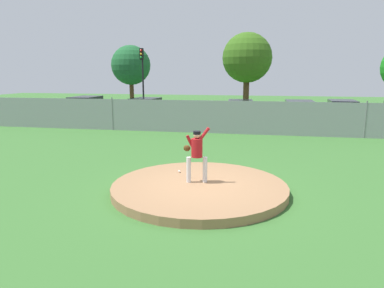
% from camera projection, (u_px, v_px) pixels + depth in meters
% --- Properties ---
extents(ground_plane, '(80.00, 80.00, 0.00)m').
position_uv_depth(ground_plane, '(222.00, 148.00, 15.72)').
color(ground_plane, '#386B2D').
extents(asphalt_strip, '(44.00, 7.00, 0.01)m').
position_uv_depth(asphalt_strip, '(236.00, 123.00, 23.90)').
color(asphalt_strip, '#2B2B2D').
rests_on(asphalt_strip, ground_plane).
extents(pitchers_mound, '(4.99, 4.99, 0.23)m').
position_uv_depth(pitchers_mound, '(199.00, 188.00, 9.93)').
color(pitchers_mound, '#99704C').
rests_on(pitchers_mound, ground_plane).
extents(pitcher_youth, '(0.78, 0.32, 1.62)m').
position_uv_depth(pitcher_youth, '(197.00, 151.00, 9.88)').
color(pitcher_youth, silver).
rests_on(pitcher_youth, pitchers_mound).
extents(baseball, '(0.07, 0.07, 0.07)m').
position_uv_depth(baseball, '(179.00, 171.00, 11.04)').
color(baseball, white).
rests_on(baseball, pitchers_mound).
extents(chainlink_fence, '(35.15, 0.07, 1.95)m').
position_uv_depth(chainlink_fence, '(230.00, 117.00, 19.39)').
color(chainlink_fence, gray).
rests_on(chainlink_fence, ground_plane).
extents(parked_car_silver, '(1.97, 4.73, 1.66)m').
position_uv_depth(parked_car_silver, '(86.00, 108.00, 26.08)').
color(parked_car_silver, '#B7BABF').
rests_on(parked_car_silver, ground_plane).
extents(parked_car_navy, '(1.97, 4.16, 1.63)m').
position_uv_depth(parked_car_navy, '(342.00, 113.00, 22.75)').
color(parked_car_navy, '#161E4C').
rests_on(parked_car_navy, ground_plane).
extents(parked_car_burgundy, '(2.05, 4.76, 1.54)m').
position_uv_depth(parked_car_burgundy, '(240.00, 112.00, 23.90)').
color(parked_car_burgundy, maroon).
rests_on(parked_car_burgundy, ground_plane).
extents(parked_car_champagne, '(1.93, 4.60, 1.61)m').
position_uv_depth(parked_car_champagne, '(299.00, 114.00, 22.58)').
color(parked_car_champagne, tan).
rests_on(parked_car_champagne, ground_plane).
extents(parked_car_teal, '(2.16, 4.19, 1.63)m').
position_uv_depth(parked_car_teal, '(146.00, 110.00, 24.84)').
color(parked_car_teal, '#146066').
rests_on(parked_car_teal, ground_plane).
extents(traffic_cone_orange, '(0.40, 0.40, 0.55)m').
position_uv_depth(traffic_cone_orange, '(119.00, 117.00, 24.97)').
color(traffic_cone_orange, orange).
rests_on(traffic_cone_orange, asphalt_strip).
extents(traffic_light_near, '(0.28, 0.46, 5.34)m').
position_uv_depth(traffic_light_near, '(142.00, 70.00, 28.42)').
color(traffic_light_near, black).
rests_on(traffic_light_near, ground_plane).
extents(tree_broad_right, '(3.62, 3.62, 5.92)m').
position_uv_depth(tree_broad_right, '(131.00, 65.00, 32.23)').
color(tree_broad_right, '#4C331E').
rests_on(tree_broad_right, ground_plane).
extents(tree_slender_far, '(4.47, 4.47, 6.98)m').
position_uv_depth(tree_slender_far, '(247.00, 58.00, 31.36)').
color(tree_slender_far, '#4C331E').
rests_on(tree_slender_far, ground_plane).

